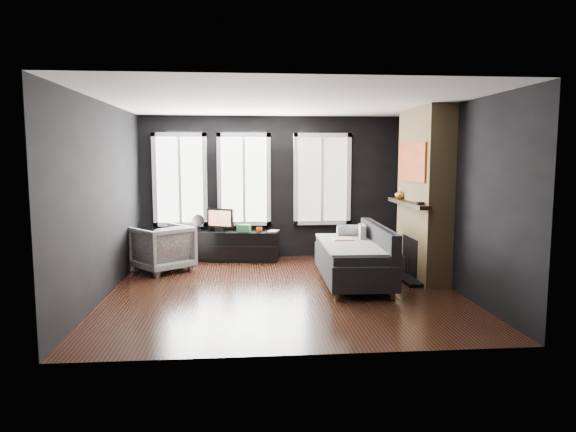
{
  "coord_description": "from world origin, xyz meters",
  "views": [
    {
      "loc": [
        -0.57,
        -7.32,
        1.95
      ],
      "look_at": [
        0.1,
        0.3,
        1.05
      ],
      "focal_mm": 32.0,
      "sensor_mm": 36.0,
      "label": 1
    }
  ],
  "objects": [
    {
      "name": "ceiling",
      "position": [
        0.0,
        0.0,
        2.7
      ],
      "size": [
        5.0,
        5.0,
        0.0
      ],
      "primitive_type": "plane",
      "color": "white",
      "rests_on": "ground"
    },
    {
      "name": "media_console",
      "position": [
        -0.72,
        2.19,
        0.28
      ],
      "size": [
        1.66,
        0.71,
        0.55
      ],
      "primitive_type": null,
      "rotation": [
        0.0,
        0.0,
        -0.13
      ],
      "color": "black",
      "rests_on": "floor"
    },
    {
      "name": "mug",
      "position": [
        -0.28,
        2.06,
        0.61
      ],
      "size": [
        0.14,
        0.12,
        0.11
      ],
      "primitive_type": "imported",
      "rotation": [
        0.0,
        0.0,
        -0.43
      ],
      "color": "#DB5703",
      "rests_on": "media_console"
    },
    {
      "name": "stripe_pillow",
      "position": [
        1.34,
        0.73,
        0.65
      ],
      "size": [
        0.14,
        0.4,
        0.39
      ],
      "primitive_type": "cube",
      "rotation": [
        0.0,
        0.0,
        -0.14
      ],
      "color": "gray",
      "rests_on": "sofa"
    },
    {
      "name": "wall_right",
      "position": [
        2.5,
        0.0,
        1.35
      ],
      "size": [
        0.02,
        5.0,
        2.7
      ],
      "primitive_type": "cube",
      "color": "black",
      "rests_on": "ground"
    },
    {
      "name": "armchair",
      "position": [
        -1.94,
        1.39,
        0.43
      ],
      "size": [
        1.15,
        1.14,
        0.87
      ],
      "primitive_type": "imported",
      "rotation": [
        0.0,
        0.0,
        -2.44
      ],
      "color": "silver",
      "rests_on": "floor"
    },
    {
      "name": "wall_back",
      "position": [
        0.0,
        2.5,
        1.35
      ],
      "size": [
        5.0,
        0.02,
        2.7
      ],
      "primitive_type": "cube",
      "color": "black",
      "rests_on": "ground"
    },
    {
      "name": "desk_fan",
      "position": [
        -1.42,
        2.29,
        0.71
      ],
      "size": [
        0.25,
        0.25,
        0.32
      ],
      "primitive_type": null,
      "rotation": [
        0.0,
        0.0,
        0.11
      ],
      "color": "#AAAAAA",
      "rests_on": "media_console"
    },
    {
      "name": "fireplace",
      "position": [
        2.3,
        0.6,
        1.35
      ],
      "size": [
        0.7,
        1.62,
        2.7
      ],
      "primitive_type": null,
      "color": "#93724C",
      "rests_on": "floor"
    },
    {
      "name": "monitor",
      "position": [
        -1.0,
        2.26,
        0.79
      ],
      "size": [
        0.53,
        0.34,
        0.48
      ],
      "primitive_type": null,
      "rotation": [
        0.0,
        0.0,
        -0.45
      ],
      "color": "black",
      "rests_on": "media_console"
    },
    {
      "name": "mantel_clock",
      "position": [
        2.05,
        0.05,
        1.25
      ],
      "size": [
        0.14,
        0.14,
        0.04
      ],
      "primitive_type": "cylinder",
      "rotation": [
        0.0,
        0.0,
        -0.32
      ],
      "color": "black",
      "rests_on": "fireplace"
    },
    {
      "name": "mantel_vase",
      "position": [
        2.05,
        1.05,
        1.31
      ],
      "size": [
        0.21,
        0.21,
        0.17
      ],
      "primitive_type": "imported",
      "rotation": [
        0.0,
        0.0,
        -0.26
      ],
      "color": "yellow",
      "rests_on": "fireplace"
    },
    {
      "name": "sofa",
      "position": [
        1.1,
        0.3,
        0.45
      ],
      "size": [
        1.11,
        2.12,
        0.9
      ],
      "primitive_type": null,
      "rotation": [
        0.0,
        0.0,
        -0.03
      ],
      "color": "black",
      "rests_on": "floor"
    },
    {
      "name": "storage_box",
      "position": [
        -0.56,
        2.12,
        0.62
      ],
      "size": [
        0.27,
        0.21,
        0.13
      ],
      "primitive_type": "cube",
      "rotation": [
        0.0,
        0.0,
        -0.28
      ],
      "color": "#317843",
      "rests_on": "media_console"
    },
    {
      "name": "windows",
      "position": [
        -0.45,
        2.46,
        2.38
      ],
      "size": [
        4.0,
        0.16,
        1.76
      ],
      "primitive_type": null,
      "color": "white",
      "rests_on": "wall_back"
    },
    {
      "name": "wall_left",
      "position": [
        -2.5,
        0.0,
        1.35
      ],
      "size": [
        0.02,
        5.0,
        2.7
      ],
      "primitive_type": "cube",
      "color": "black",
      "rests_on": "ground"
    },
    {
      "name": "book",
      "position": [
        -0.09,
        2.13,
        0.67
      ],
      "size": [
        0.17,
        0.08,
        0.23
      ],
      "primitive_type": "imported",
      "rotation": [
        0.0,
        0.0,
        -0.39
      ],
      "color": "#9E9279",
      "rests_on": "media_console"
    },
    {
      "name": "floor",
      "position": [
        0.0,
        0.0,
        0.0
      ],
      "size": [
        5.0,
        5.0,
        0.0
      ],
      "primitive_type": "plane",
      "color": "black",
      "rests_on": "ground"
    }
  ]
}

